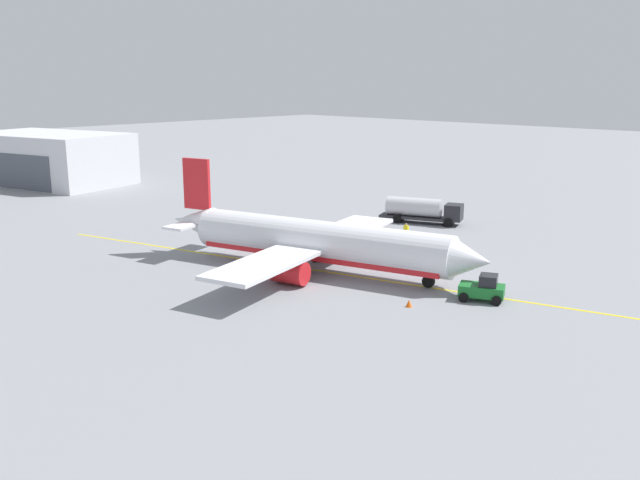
% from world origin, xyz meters
% --- Properties ---
extents(ground_plane, '(400.00, 400.00, 0.00)m').
position_xyz_m(ground_plane, '(0.00, 0.00, 0.00)').
color(ground_plane, gray).
extents(airplane, '(33.54, 28.52, 9.82)m').
position_xyz_m(airplane, '(-0.46, -0.12, 2.74)').
color(airplane, white).
rests_on(airplane, ground).
extents(fuel_tanker, '(10.43, 6.03, 3.15)m').
position_xyz_m(fuel_tanker, '(-5.93, 24.70, 1.72)').
color(fuel_tanker, '#2D2D33').
rests_on(fuel_tanker, ground).
extents(pushback_tug, '(4.10, 3.50, 2.20)m').
position_xyz_m(pushback_tug, '(15.72, 2.83, 1.01)').
color(pushback_tug, '#196B28').
rests_on(pushback_tug, ground).
extents(refueling_worker, '(0.57, 0.44, 1.71)m').
position_xyz_m(refueling_worker, '(-2.36, 16.65, 0.82)').
color(refueling_worker, navy).
rests_on(refueling_worker, ground).
extents(safety_cone_nose, '(0.52, 0.52, 0.57)m').
position_xyz_m(safety_cone_nose, '(12.32, -2.67, 0.29)').
color(safety_cone_nose, '#F2590F').
rests_on(safety_cone_nose, ground).
extents(distant_hangar, '(30.01, 21.59, 8.59)m').
position_xyz_m(distant_hangar, '(-72.05, 7.97, 4.29)').
color(distant_hangar, silver).
rests_on(distant_hangar, ground).
extents(taxi_line_marking, '(62.62, 16.67, 0.01)m').
position_xyz_m(taxi_line_marking, '(0.00, 0.00, 0.01)').
color(taxi_line_marking, yellow).
rests_on(taxi_line_marking, ground).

